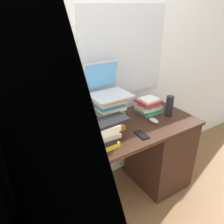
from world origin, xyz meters
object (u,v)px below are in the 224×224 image
Objects in this scene: book_stack_tall at (111,112)px; book_stack_side at (149,106)px; mug at (56,148)px; book_stack_keyboard_riser at (101,135)px; laptop at (106,87)px; water_bottle at (169,106)px; desk at (150,151)px; keyboard at (101,124)px; cell_phone at (142,135)px; computer_mouse at (154,121)px.

book_stack_tall is 1.27× the size of book_stack_side.
book_stack_tall reaches higher than book_stack_side.
book_stack_keyboard_riser is at bearing -19.00° from mug.
book_stack_tall is 0.94× the size of laptop.
book_stack_tall is at bearing 170.34° from water_bottle.
keyboard is at bearing -169.29° from desk.
mug is at bearing -163.80° from laptop.
book_stack_tall is 0.21m from laptop.
keyboard is 3.76× the size of mug.
cell_phone is at bearing -57.32° from book_stack_tall.
computer_mouse is (0.37, -0.12, -0.13)m from book_stack_tall.
computer_mouse is 0.93× the size of mug.
laptop reaches higher than keyboard.
desk is 0.99m from mug.
book_stack_keyboard_riser is 2.44× the size of computer_mouse.
water_bottle is at bearing -55.44° from book_stack_side.
computer_mouse is at bearing -117.61° from book_stack_side.
mug is at bearing 179.34° from water_bottle.
book_stack_tall reaches higher than book_stack_keyboard_riser.
book_stack_side is 0.99m from mug.
book_stack_side is 0.55m from laptop.
book_stack_tall reaches higher than keyboard.
laptop is (-0.00, 0.06, 0.20)m from book_stack_tall.
book_stack_keyboard_riser is 0.36m from cell_phone.
desk is at bearing 52.49° from computer_mouse.
water_bottle reaches higher than book_stack_side.
water_bottle reaches higher than book_stack_keyboard_riser.
cell_phone is (0.65, -0.15, -0.04)m from mug.
book_stack_keyboard_riser reaches higher than cell_phone.
laptop is at bearing -179.90° from book_stack_side.
computer_mouse is at bearing 5.10° from keyboard.
keyboard is (-0.67, -0.26, 0.13)m from book_stack_side.
water_bottle reaches higher than cell_phone.
book_stack_tall is 1.15× the size of book_stack_keyboard_riser.
desk is 0.76m from book_stack_keyboard_riser.
book_stack_tall is 0.42m from computer_mouse.
cell_phone is (0.35, -0.04, -0.09)m from book_stack_keyboard_riser.
mug is 0.67m from cell_phone.
water_bottle is at bearing -15.30° from laptop.
keyboard is at bearing -19.61° from mug.
mug reaches higher than computer_mouse.
laptop is 0.53m from computer_mouse.
computer_mouse is at bearing 6.93° from book_stack_keyboard_riser.
book_stack_side is 2.21× the size of computer_mouse.
desk is 0.37m from computer_mouse.
water_bottle is at bearing -6.38° from desk.
keyboard reaches higher than book_stack_side.
keyboard reaches higher than cell_phone.
keyboard is 2.16× the size of water_bottle.
book_stack_side is 1.69× the size of cell_phone.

